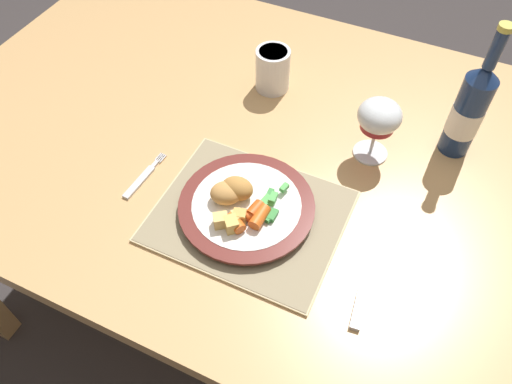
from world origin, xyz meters
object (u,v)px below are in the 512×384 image
(fork, at_px, (142,179))
(bottle, at_px, (469,110))
(dining_table, at_px, (280,170))
(wine_glass, at_px, (379,118))
(table_knife, at_px, (365,283))
(drinking_cup, at_px, (273,69))
(dinner_plate, at_px, (247,207))

(fork, distance_m, bottle, 0.64)
(dining_table, distance_m, wine_glass, 0.25)
(dining_table, distance_m, table_knife, 0.35)
(table_knife, distance_m, bottle, 0.40)
(dining_table, bearing_deg, drinking_cup, 119.66)
(wine_glass, relative_size, drinking_cup, 1.38)
(bottle, height_order, drinking_cup, bottle)
(wine_glass, bearing_deg, drinking_cup, 158.38)
(table_knife, bearing_deg, wine_glass, 105.18)
(wine_glass, distance_m, bottle, 0.17)
(table_knife, distance_m, drinking_cup, 0.53)
(dining_table, xyz_separation_m, wine_glass, (0.17, 0.06, 0.17))
(fork, xyz_separation_m, drinking_cup, (0.12, 0.36, 0.05))
(dinner_plate, bearing_deg, bottle, 46.32)
(fork, height_order, wine_glass, wine_glass)
(dinner_plate, relative_size, bottle, 0.87)
(dining_table, height_order, dinner_plate, dinner_plate)
(dining_table, relative_size, wine_glass, 11.45)
(dinner_plate, relative_size, wine_glass, 1.85)
(bottle, bearing_deg, wine_glass, -149.82)
(fork, height_order, bottle, bottle)
(table_knife, height_order, wine_glass, wine_glass)
(dining_table, height_order, fork, fork)
(wine_glass, bearing_deg, bottle, 30.18)
(bottle, relative_size, drinking_cup, 2.94)
(dinner_plate, distance_m, bottle, 0.46)
(wine_glass, distance_m, drinking_cup, 0.29)
(dining_table, xyz_separation_m, fork, (-0.21, -0.20, 0.08))
(dinner_plate, distance_m, drinking_cup, 0.36)
(fork, relative_size, wine_glass, 0.95)
(dining_table, xyz_separation_m, bottle, (0.32, 0.15, 0.18))
(dinner_plate, distance_m, table_knife, 0.25)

